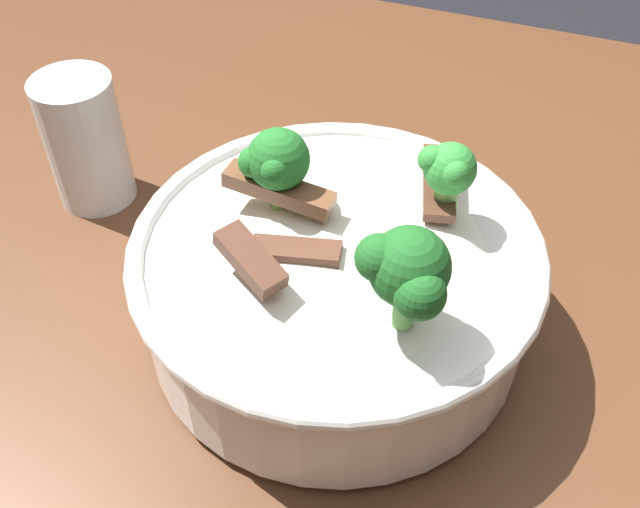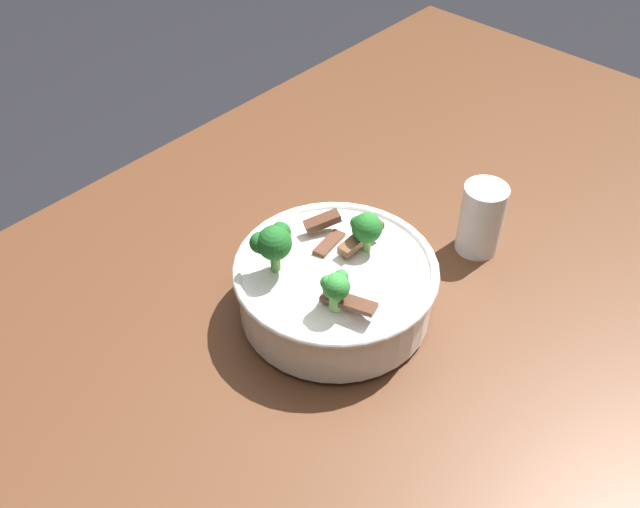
# 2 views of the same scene
# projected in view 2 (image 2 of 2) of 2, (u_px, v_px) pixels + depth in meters

# --- Properties ---
(dining_table) EXTENTS (1.55, 0.96, 0.81)m
(dining_table) POSITION_uv_depth(u_px,v_px,m) (380.00, 320.00, 1.05)
(dining_table) COLOR #56331E
(dining_table) RESTS_ON ground
(rice_bowl) EXTENTS (0.26, 0.26, 0.15)m
(rice_bowl) POSITION_uv_depth(u_px,v_px,m) (335.00, 282.00, 0.91)
(rice_bowl) COLOR white
(rice_bowl) RESTS_ON dining_table
(drinking_glass) EXTENTS (0.06, 0.06, 0.11)m
(drinking_glass) POSITION_uv_depth(u_px,v_px,m) (481.00, 222.00, 1.01)
(drinking_glass) COLOR white
(drinking_glass) RESTS_ON dining_table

